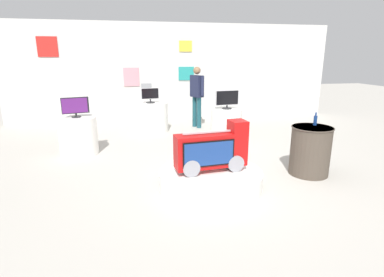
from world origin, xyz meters
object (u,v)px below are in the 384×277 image
main_display_pedestal (210,179)px  shopper_browsing_near_truck (197,92)px  display_pedestal_center_rear (151,117)px  display_pedestal_right_rear (78,136)px  bottle_on_side_table (315,120)px  tv_on_center_rear (150,95)px  display_pedestal_left_rear (226,125)px  novelty_firetruck_tv (212,151)px  side_table_round (310,150)px  tv_on_left_rear (227,99)px  tv_on_right_rear (75,106)px

main_display_pedestal → shopper_browsing_near_truck: size_ratio=0.95×
display_pedestal_center_rear → display_pedestal_right_rear: (-1.58, -1.64, 0.00)m
main_display_pedestal → bottle_on_side_table: 2.06m
tv_on_center_rear → shopper_browsing_near_truck: size_ratio=0.28×
main_display_pedestal → display_pedestal_center_rear: (-0.64, 3.73, 0.25)m
bottle_on_side_table → display_pedestal_left_rear: bearing=111.3°
display_pedestal_right_rear → bottle_on_side_table: (4.10, -1.81, 0.53)m
novelty_firetruck_tv → side_table_round: 1.77m
novelty_firetruck_tv → bottle_on_side_table: 1.91m
display_pedestal_left_rear → tv_on_left_rear: tv_on_left_rear is taller
side_table_round → bottle_on_side_table: bearing=46.0°
display_pedestal_center_rear → side_table_round: size_ratio=1.08×
display_pedestal_left_rear → shopper_browsing_near_truck: 1.67m
novelty_firetruck_tv → shopper_browsing_near_truck: bearing=81.0°
tv_on_left_rear → side_table_round: tv_on_left_rear is taller
novelty_firetruck_tv → display_pedestal_left_rear: (1.01, 2.47, -0.18)m
tv_on_right_rear → side_table_round: 4.47m
novelty_firetruck_tv → bottle_on_side_table: bearing=8.8°
main_display_pedestal → display_pedestal_left_rear: size_ratio=2.06×
tv_on_left_rear → main_display_pedestal: bearing=-112.8°
tv_on_center_rear → side_table_round: size_ratio=0.57×
tv_on_center_rear → tv_on_right_rear: 2.28m
display_pedestal_left_rear → side_table_round: size_ratio=0.93×
display_pedestal_left_rear → bottle_on_side_table: bearing=-68.7°
shopper_browsing_near_truck → display_pedestal_left_rear: bearing=-75.8°
display_pedestal_center_rear → side_table_round: 4.30m
display_pedestal_left_rear → display_pedestal_right_rear: same height
bottle_on_side_table → shopper_browsing_near_truck: bearing=108.4°
display_pedestal_right_rear → display_pedestal_left_rear: bearing=6.4°
tv_on_center_rear → side_table_round: bearing=-55.8°
main_display_pedestal → tv_on_left_rear: (1.03, 2.46, 0.87)m
side_table_round → tv_on_left_rear: bearing=107.9°
display_pedestal_right_rear → tv_on_center_rear: bearing=45.9°
novelty_firetruck_tv → display_pedestal_left_rear: bearing=67.7°
display_pedestal_center_rear → display_pedestal_left_rear: bearing=-37.2°
tv_on_left_rear → bottle_on_side_table: size_ratio=2.69×
tv_on_center_rear → tv_on_right_rear: size_ratio=0.92×
display_pedestal_center_rear → bottle_on_side_table: bottle_on_side_table is taller
novelty_firetruck_tv → tv_on_left_rear: 2.70m
tv_on_right_rear → main_display_pedestal: bearing=-43.3°
main_display_pedestal → bottle_on_side_table: size_ratio=7.27×
display_pedestal_right_rear → bottle_on_side_table: bearing=-23.8°
display_pedestal_left_rear → side_table_round: side_table_round is taller
tv_on_left_rear → display_pedestal_center_rear: bearing=142.7°
tv_on_center_rear → display_pedestal_right_rear: (-1.58, -1.63, -0.59)m
novelty_firetruck_tv → side_table_round: (1.75, 0.18, -0.15)m
tv_on_center_rear → side_table_round: 4.33m
tv_on_left_rear → display_pedestal_right_rear: 3.33m
tv_on_left_rear → tv_on_right_rear: size_ratio=1.14×
tv_on_left_rear → shopper_browsing_near_truck: (-0.38, 1.51, -0.02)m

